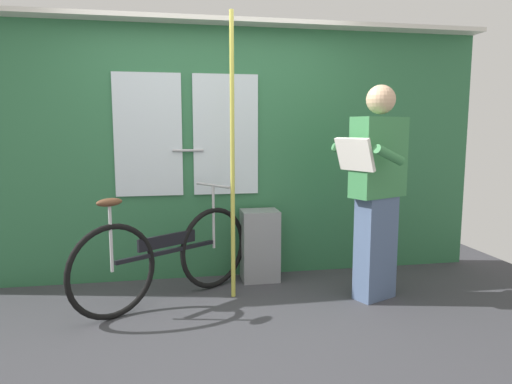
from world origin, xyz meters
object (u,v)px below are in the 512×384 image
at_px(passenger_reading_newspaper, 377,188).
at_px(handrail_pole, 232,159).
at_px(bicycle_near_door, 167,256).
at_px(trash_bin_by_wall, 260,245).

xyz_separation_m(passenger_reading_newspaper, handrail_pole, (-1.14, 0.25, 0.24)).
height_order(bicycle_near_door, trash_bin_by_wall, bicycle_near_door).
height_order(passenger_reading_newspaper, handrail_pole, handrail_pole).
relative_size(bicycle_near_door, handrail_pole, 0.61).
bearing_deg(bicycle_near_door, handrail_pole, -31.98).
height_order(bicycle_near_door, passenger_reading_newspaper, passenger_reading_newspaper).
bearing_deg(trash_bin_by_wall, passenger_reading_newspaper, -37.23).
bearing_deg(bicycle_near_door, trash_bin_by_wall, -8.43).
relative_size(bicycle_near_door, passenger_reading_newspaper, 0.81).
distance_m(bicycle_near_door, trash_bin_by_wall, 0.94).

